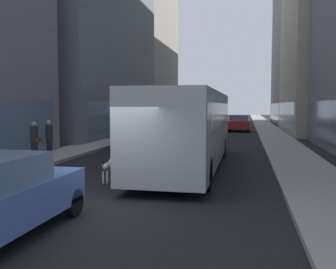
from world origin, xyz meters
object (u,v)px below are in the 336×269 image
pedestrian_in_coat (49,138)px  box_truck (147,119)px  pedestrian_with_handbag (34,141)px  car_red_coupe (239,123)px  dalmatian_dog (108,167)px  car_yellow_taxi (176,124)px  car_silver_sedan (203,121)px  car_black_suv (210,118)px  transit_bus (189,124)px

pedestrian_in_coat → box_truck: bearing=70.3°
box_truck → pedestrian_with_handbag: 9.27m
car_red_coupe → dalmatian_dog: 26.15m
car_yellow_taxi → car_red_coupe: 6.58m
car_silver_sedan → pedestrian_with_handbag: 27.20m
car_yellow_taxi → dalmatian_dog: 22.50m
box_truck → dalmatian_dog: 12.05m
pedestrian_with_handbag → pedestrian_in_coat: bearing=91.0°
car_red_coupe → car_black_suv: size_ratio=0.97×
car_yellow_taxi → box_truck: size_ratio=0.61×
car_yellow_taxi → car_silver_sedan: (1.60, 7.45, -0.00)m
car_black_suv → pedestrian_with_handbag: pedestrian_with_handbag is taller
pedestrian_in_coat → car_silver_sedan: bearing=80.4°
car_black_suv → pedestrian_in_coat: (-4.31, -34.24, 0.19)m
car_yellow_taxi → dalmatian_dog: (1.80, -22.42, -0.31)m
car_red_coupe → pedestrian_with_handbag: (-8.29, -22.87, 0.19)m
transit_bus → pedestrian_with_handbag: 6.75m
car_silver_sedan → dalmatian_dog: (0.20, -29.87, -0.31)m
car_red_coupe → car_silver_sedan: 5.65m
car_yellow_taxi → pedestrian_in_coat: size_ratio=2.73×
car_silver_sedan → box_truck: box_truck is taller
car_red_coupe → pedestrian_in_coat: pedestrian_in_coat is taller
car_yellow_taxi → car_silver_sedan: size_ratio=1.04×
car_yellow_taxi → car_black_suv: same height
box_truck → pedestrian_with_handbag: box_truck is taller
car_silver_sedan → box_truck: (-1.60, -18.01, 0.84)m
car_yellow_taxi → car_silver_sedan: same height
dalmatian_dog → pedestrian_with_handbag: pedestrian_with_handbag is taller
car_black_suv → car_silver_sedan: (0.00, -8.67, 0.00)m
transit_bus → car_black_suv: 35.12m
car_black_suv → box_truck: box_truck is taller
dalmatian_dog → car_silver_sedan: bearing=90.4°
car_yellow_taxi → car_black_suv: bearing=84.3°
transit_bus → pedestrian_in_coat: 6.80m
car_yellow_taxi → car_red_coupe: bearing=31.7°
transit_bus → box_truck: size_ratio=1.54×
car_yellow_taxi → car_silver_sedan: bearing=77.9°
car_silver_sedan → box_truck: bearing=-95.1°
car_black_suv → dalmatian_dog: 38.55m
box_truck → dalmatian_dog: bearing=-81.3°
transit_bus → box_truck: same height
car_red_coupe → pedestrian_in_coat: bearing=-111.1°
car_red_coupe → car_black_suv: 13.29m
car_silver_sedan → car_yellow_taxi: bearing=-102.1°
box_truck → pedestrian_in_coat: box_truck is taller
car_red_coupe → pedestrian_with_handbag: size_ratio=2.59×
car_yellow_taxi → car_black_suv: 16.20m
dalmatian_dog → pedestrian_with_handbag: 5.43m
transit_bus → dalmatian_dog: transit_bus is taller
car_black_suv → car_silver_sedan: same height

